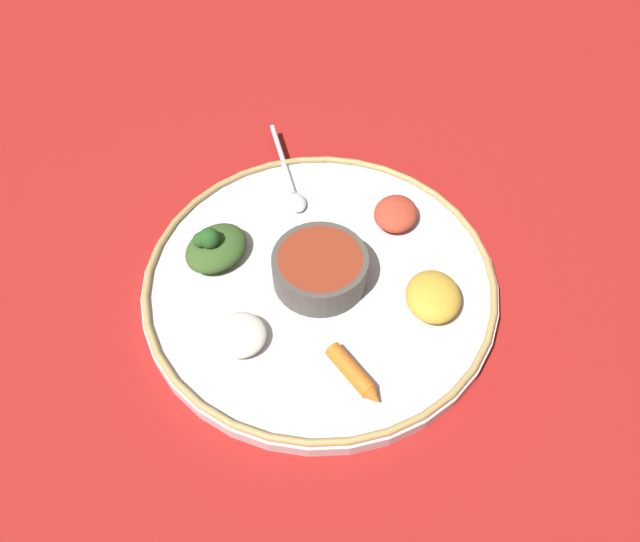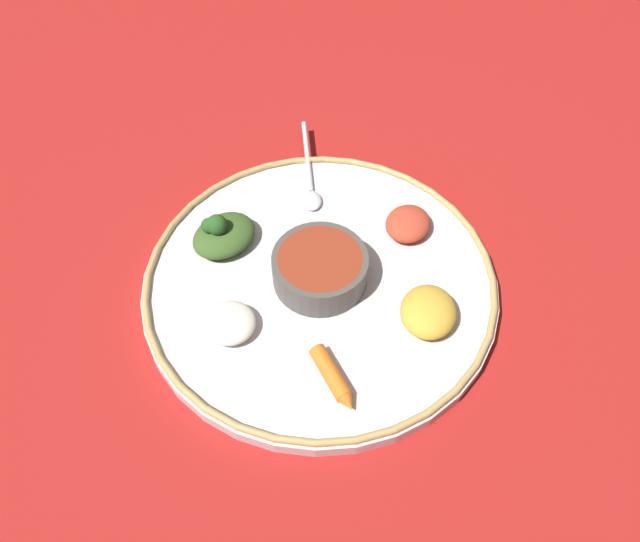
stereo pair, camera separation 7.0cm
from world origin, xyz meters
The scene contains 10 objects.
ground_plane centered at (0.00, 0.00, 0.00)m, with size 2.40×2.40×0.00m, color maroon.
platter centered at (0.00, 0.00, 0.01)m, with size 0.41×0.41×0.02m, color silver.
platter_rim centered at (0.00, 0.00, 0.02)m, with size 0.40×0.40×0.01m, color tan.
center_bowl centered at (0.00, 0.00, 0.04)m, with size 0.11×0.11×0.04m.
spoon centered at (-0.10, -0.12, 0.02)m, with size 0.12×0.14×0.01m.
greens_pile centered at (0.05, -0.12, 0.03)m, with size 0.08×0.06×0.05m.
carrot_near_spoon centered at (0.08, 0.10, 0.03)m, with size 0.04×0.08×0.02m.
mound_lentil_yellow centered at (-0.05, 0.12, 0.03)m, with size 0.07×0.06×0.03m, color gold.
mound_berbere_red centered at (-0.13, 0.02, 0.03)m, with size 0.06×0.05×0.03m, color #B73D28.
mound_rice_white centered at (0.12, -0.02, 0.03)m, with size 0.06×0.06×0.02m, color silver.
Camera 2 is at (0.30, 0.31, 0.59)m, focal length 34.92 mm.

